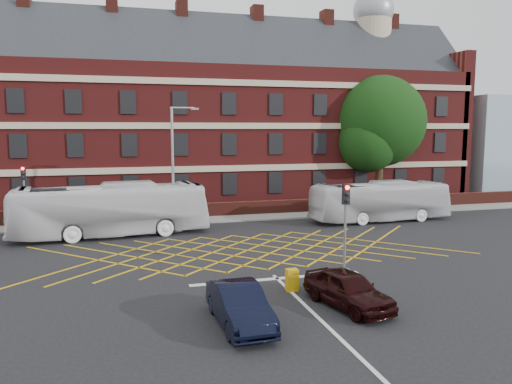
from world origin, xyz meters
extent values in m
plane|color=black|center=(0.00, 0.00, 0.00)|extent=(120.00, 120.00, 0.00)
cube|color=maroon|center=(0.00, 22.00, 6.00)|extent=(50.00, 12.00, 12.00)
cube|color=black|center=(0.00, 22.00, 12.00)|extent=(51.00, 10.61, 10.61)
cube|color=#B7A88C|center=(0.00, 15.92, 7.00)|extent=(50.00, 0.18, 0.50)
cube|color=black|center=(0.00, 15.94, 5.50)|extent=(1.20, 0.14, 1.80)
cube|color=#4E1C14|center=(-7.00, 22.00, 16.50)|extent=(1.00, 1.40, 3.20)
cylinder|color=#B7A88C|center=(18.00, 22.00, 15.00)|extent=(3.60, 3.60, 6.00)
sphere|color=gray|center=(18.00, 22.00, 18.40)|extent=(4.00, 4.00, 4.00)
cube|color=#4E1C14|center=(0.00, 13.00, 0.55)|extent=(56.00, 0.50, 1.10)
cube|color=slate|center=(0.00, 12.00, 0.06)|extent=(60.00, 3.00, 0.12)
cube|color=#99B2BF|center=(34.00, 21.00, 5.00)|extent=(14.00, 10.00, 10.00)
cube|color=#CC990C|center=(0.00, 2.00, 0.01)|extent=(8.22, 8.22, 0.02)
cube|color=silver|center=(0.00, -3.50, 0.01)|extent=(8.00, 0.30, 0.02)
cube|color=silver|center=(0.00, -10.00, 0.01)|extent=(0.15, 14.00, 0.02)
imported|color=silver|center=(-7.40, 7.94, 1.69)|extent=(12.32, 3.92, 3.37)
imported|color=silver|center=(11.62, 8.13, 1.47)|extent=(10.58, 2.75, 2.93)
imported|color=black|center=(-2.88, -8.28, 0.71)|extent=(1.70, 4.38, 1.42)
imported|color=black|center=(1.52, -7.65, 0.71)|extent=(2.61, 4.43, 1.42)
cylinder|color=black|center=(15.89, 16.26, 2.89)|extent=(0.90, 0.90, 5.79)
sphere|color=black|center=(15.89, 16.26, 7.42)|extent=(8.17, 8.17, 8.17)
sphere|color=black|center=(14.39, 15.46, 5.59)|extent=(5.31, 5.31, 5.31)
sphere|color=black|center=(17.39, 17.06, 5.99)|extent=(4.90, 4.90, 4.90)
cube|color=slate|center=(3.20, -3.74, 0.10)|extent=(0.70, 0.70, 0.20)
cylinder|color=gray|center=(3.20, -3.74, 1.75)|extent=(0.12, 0.12, 3.50)
cube|color=black|center=(3.20, -3.74, 3.80)|extent=(0.30, 0.25, 0.95)
sphere|color=#FF0C05|center=(3.20, -3.88, 4.12)|extent=(0.20, 0.20, 0.20)
cube|color=slate|center=(-13.05, 11.83, 0.10)|extent=(0.70, 0.70, 0.20)
cylinder|color=gray|center=(-13.05, 11.83, 1.75)|extent=(0.12, 0.12, 3.50)
cube|color=black|center=(-13.05, 11.83, 3.80)|extent=(0.30, 0.25, 0.95)
sphere|color=#FF0C05|center=(-13.05, 11.69, 4.12)|extent=(0.20, 0.20, 0.20)
cube|color=slate|center=(-3.41, 8.46, 0.10)|extent=(1.00, 1.00, 0.20)
cylinder|color=gray|center=(-3.41, 8.46, 4.06)|extent=(0.18, 0.18, 8.11)
cylinder|color=gray|center=(-2.71, 8.46, 8.11)|extent=(1.60, 0.12, 0.12)
cube|color=gray|center=(-1.91, 8.46, 8.06)|extent=(0.50, 0.20, 0.12)
cylinder|color=gray|center=(-12.86, 11.39, 1.10)|extent=(0.10, 0.10, 2.20)
cube|color=silver|center=(-12.86, 11.31, 1.90)|extent=(1.10, 0.06, 0.45)
cube|color=silver|center=(-12.86, 11.31, 1.40)|extent=(1.10, 0.06, 0.40)
cube|color=silver|center=(-12.86, 11.31, 0.95)|extent=(1.10, 0.06, 0.35)
cube|color=#C8940B|center=(0.09, -5.28, 0.47)|extent=(0.49, 0.40, 0.93)
camera|label=1|loc=(-6.68, -24.46, 6.79)|focal=35.00mm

